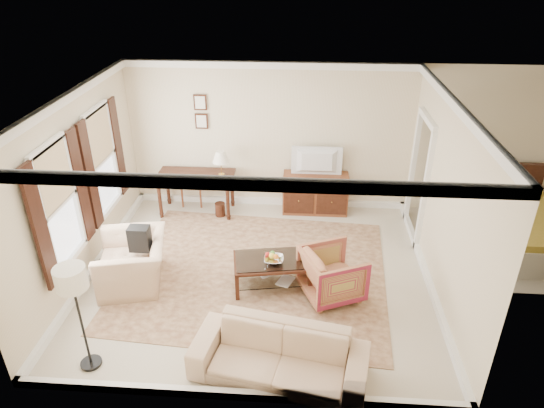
# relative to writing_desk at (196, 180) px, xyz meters

# --- Properties ---
(room_shell) EXTENTS (5.51, 5.01, 2.91)m
(room_shell) POSITION_rel_writing_desk_xyz_m (1.42, -2.03, 1.77)
(room_shell) COLOR beige
(room_shell) RESTS_ON ground
(annex_bedroom) EXTENTS (3.00, 2.70, 2.90)m
(annex_bedroom) POSITION_rel_writing_desk_xyz_m (5.91, -0.88, -0.37)
(annex_bedroom) COLOR beige
(annex_bedroom) RESTS_ON ground
(window_front) EXTENTS (0.12, 1.56, 1.80)m
(window_front) POSITION_rel_writing_desk_xyz_m (-1.28, -2.73, 0.84)
(window_front) COLOR #CCB284
(window_front) RESTS_ON room_shell
(window_rear) EXTENTS (0.12, 1.56, 1.80)m
(window_rear) POSITION_rel_writing_desk_xyz_m (-1.28, -1.13, 0.84)
(window_rear) COLOR #CCB284
(window_rear) RESTS_ON room_shell
(doorway) EXTENTS (0.10, 1.12, 2.25)m
(doorway) POSITION_rel_writing_desk_xyz_m (4.13, -0.53, 0.37)
(doorway) COLOR white
(doorway) RESTS_ON room_shell
(rug) EXTENTS (4.46, 3.90, 0.01)m
(rug) POSITION_rel_writing_desk_xyz_m (1.35, -1.98, -0.70)
(rug) COLOR #582E1D
(rug) RESTS_ON room_shell
(writing_desk) EXTENTS (1.49, 0.74, 0.81)m
(writing_desk) POSITION_rel_writing_desk_xyz_m (0.00, 0.00, 0.00)
(writing_desk) COLOR #3C1C11
(writing_desk) RESTS_ON room_shell
(desk_chair) EXTENTS (0.50, 0.50, 1.05)m
(desk_chair) POSITION_rel_writing_desk_xyz_m (-0.16, 0.35, -0.18)
(desk_chair) COLOR brown
(desk_chair) RESTS_ON room_shell
(desk_lamp) EXTENTS (0.32, 0.32, 0.50)m
(desk_lamp) POSITION_rel_writing_desk_xyz_m (0.52, 0.00, 0.36)
(desk_lamp) COLOR silver
(desk_lamp) RESTS_ON writing_desk
(framed_prints) EXTENTS (0.25, 0.04, 0.68)m
(framed_prints) POSITION_rel_writing_desk_xyz_m (0.10, 0.44, 1.23)
(framed_prints) COLOR #3C1C11
(framed_prints) RESTS_ON room_shell
(sideboard) EXTENTS (1.28, 0.49, 0.79)m
(sideboard) POSITION_rel_writing_desk_xyz_m (2.34, 0.20, -0.31)
(sideboard) COLOR brown
(sideboard) RESTS_ON room_shell
(tv) EXTENTS (0.93, 0.54, 0.12)m
(tv) POSITION_rel_writing_desk_xyz_m (2.34, 0.18, 0.55)
(tv) COLOR black
(tv) RESTS_ON sideboard
(coffee_table) EXTENTS (1.26, 0.87, 0.49)m
(coffee_table) POSITION_rel_writing_desk_xyz_m (1.65, -2.29, -0.33)
(coffee_table) COLOR #3C1C11
(coffee_table) RESTS_ON room_shell
(fruit_bowl) EXTENTS (0.42, 0.42, 0.10)m
(fruit_bowl) POSITION_rel_writing_desk_xyz_m (1.69, -2.36, -0.16)
(fruit_bowl) COLOR silver
(fruit_bowl) RESTS_ON coffee_table
(book_a) EXTENTS (0.26, 0.18, 0.38)m
(book_a) POSITION_rel_writing_desk_xyz_m (1.44, -2.27, -0.51)
(book_a) COLOR brown
(book_a) RESTS_ON coffee_table
(book_b) EXTENTS (0.27, 0.14, 0.38)m
(book_b) POSITION_rel_writing_desk_xyz_m (1.78, -2.38, -0.52)
(book_b) COLOR brown
(book_b) RESTS_ON coffee_table
(striped_armchair) EXTENTS (1.04, 1.07, 0.85)m
(striped_armchair) POSITION_rel_writing_desk_xyz_m (2.58, -2.47, -0.28)
(striped_armchair) COLOR maroon
(striped_armchair) RESTS_ON room_shell
(club_armchair) EXTENTS (1.00, 1.31, 1.02)m
(club_armchair) POSITION_rel_writing_desk_xyz_m (-0.52, -2.36, -0.19)
(club_armchair) COLOR #CEAA8B
(club_armchair) RESTS_ON room_shell
(backpack) EXTENTS (0.28, 0.36, 0.40)m
(backpack) POSITION_rel_writing_desk_xyz_m (-0.40, -2.23, 0.06)
(backpack) COLOR black
(backpack) RESTS_ON club_armchair
(sofa) EXTENTS (2.22, 1.02, 0.84)m
(sofa) POSITION_rel_writing_desk_xyz_m (1.87, -4.09, -0.29)
(sofa) COLOR #CEAA8B
(sofa) RESTS_ON room_shell
(floor_lamp) EXTENTS (0.37, 0.37, 1.50)m
(floor_lamp) POSITION_rel_writing_desk_xyz_m (-0.54, -4.10, 0.55)
(floor_lamp) COLOR black
(floor_lamp) RESTS_ON room_shell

